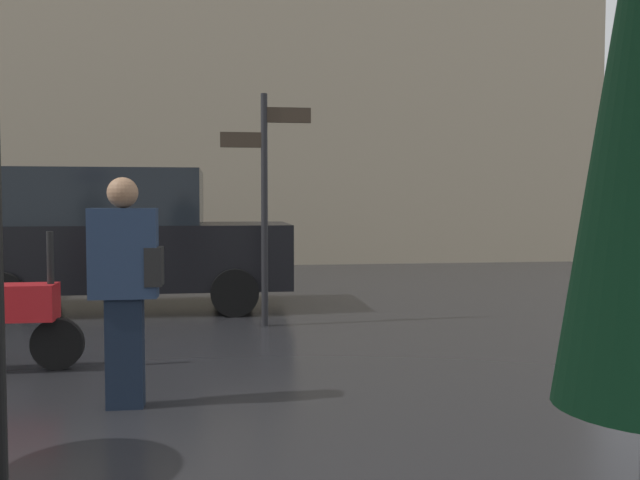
% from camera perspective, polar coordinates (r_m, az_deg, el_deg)
% --- Properties ---
extents(pedestrian_with_bag, '(0.51, 0.24, 1.67)m').
position_cam_1_polar(pedestrian_with_bag, '(5.18, -15.73, -3.02)').
color(pedestrian_with_bag, black).
rests_on(pedestrian_with_bag, ground).
extents(parked_car_left, '(4.45, 2.01, 1.94)m').
position_cam_1_polar(parked_car_left, '(10.04, -15.82, 0.09)').
color(parked_car_left, black).
rests_on(parked_car_left, ground).
extents(street_signpost, '(1.08, 0.08, 2.78)m').
position_cam_1_polar(street_signpost, '(8.29, -4.58, 4.51)').
color(street_signpost, black).
rests_on(street_signpost, ground).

